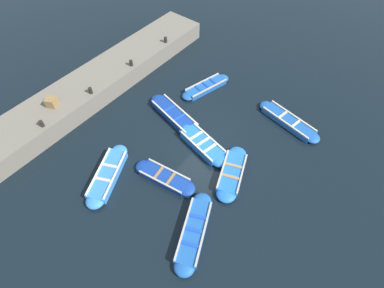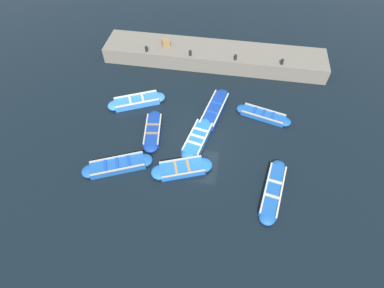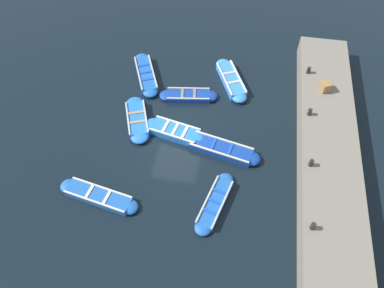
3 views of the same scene
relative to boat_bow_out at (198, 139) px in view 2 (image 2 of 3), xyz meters
name	(u,v)px [view 2 (image 2 of 3)]	position (x,y,z in m)	size (l,w,h in m)	color
ground_plane	(198,141)	(-0.02, 0.02, -0.20)	(120.00, 120.00, 0.00)	black
boat_bow_out	(198,139)	(0.00, 0.00, 0.00)	(3.53, 1.59, 0.45)	blue
boat_far_corner	(273,190)	(2.70, 4.21, -0.04)	(3.95, 1.47, 0.38)	#1E59AD
boat_centre	(118,165)	(2.50, -3.92, -0.02)	(2.26, 3.76, 0.42)	#1E59AD
boat_near_quay	(214,110)	(-2.46, 0.67, -0.01)	(4.05, 1.66, 0.43)	navy
boat_outer_right	(137,101)	(-2.42, -4.26, 0.00)	(2.31, 3.66, 0.45)	#3884E0
boat_stern_in	(182,168)	(2.14, -0.52, -0.03)	(2.02, 3.38, 0.40)	blue
boat_tucked	(263,115)	(-2.52, 3.66, -0.05)	(1.58, 3.46, 0.35)	#1E59AD
boat_inner_gap	(153,130)	(-0.22, -2.67, -0.04)	(3.29, 1.26, 0.37)	navy
quay_wall	(214,56)	(-7.51, 0.02, 0.35)	(2.66, 15.52, 1.09)	slate
bollard_north	(146,49)	(-6.53, -4.58, 1.06)	(0.20, 0.20, 0.35)	black
bollard_mid_north	(190,53)	(-6.53, -1.51, 1.06)	(0.20, 0.20, 0.35)	black
bollard_mid_south	(235,57)	(-6.53, 1.56, 1.06)	(0.20, 0.20, 0.35)	black
bollard_south	(282,62)	(-6.53, 4.63, 1.06)	(0.20, 0.20, 0.35)	black
wooden_crate	(166,43)	(-7.34, -3.39, 1.14)	(0.50, 0.50, 0.50)	olive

